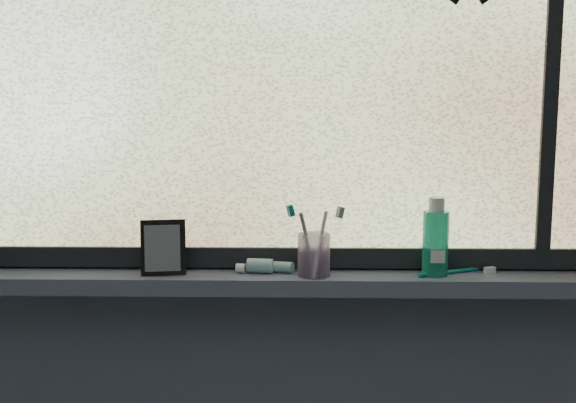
% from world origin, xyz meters
% --- Properties ---
extents(wall_back, '(3.00, 0.01, 2.50)m').
position_xyz_m(wall_back, '(0.00, 1.30, 1.25)').
color(wall_back, '#9EA3A8').
rests_on(wall_back, ground).
extents(windowsill, '(1.62, 0.14, 0.04)m').
position_xyz_m(windowsill, '(0.00, 1.23, 1.00)').
color(windowsill, slate).
rests_on(windowsill, wall_back).
extents(window_pane, '(1.50, 0.01, 1.00)m').
position_xyz_m(window_pane, '(0.00, 1.28, 1.53)').
color(window_pane, silver).
rests_on(window_pane, wall_back).
extents(frame_bottom, '(1.60, 0.03, 0.05)m').
position_xyz_m(frame_bottom, '(0.00, 1.28, 1.05)').
color(frame_bottom, black).
rests_on(frame_bottom, windowsill).
extents(frame_mullion, '(0.03, 0.03, 1.00)m').
position_xyz_m(frame_mullion, '(0.60, 1.28, 1.53)').
color(frame_mullion, black).
rests_on(frame_mullion, wall_back).
extents(vanity_mirror, '(0.11, 0.07, 0.13)m').
position_xyz_m(vanity_mirror, '(-0.32, 1.22, 1.09)').
color(vanity_mirror, black).
rests_on(vanity_mirror, windowsill).
extents(toothpaste_tube, '(0.20, 0.08, 0.04)m').
position_xyz_m(toothpaste_tube, '(-0.07, 1.23, 1.04)').
color(toothpaste_tube, silver).
rests_on(toothpaste_tube, windowsill).
extents(toothbrush_cup, '(0.10, 0.10, 0.10)m').
position_xyz_m(toothbrush_cup, '(0.04, 1.21, 1.07)').
color(toothbrush_cup, '#BA97C8').
rests_on(toothbrush_cup, windowsill).
extents(toothbrush_lying, '(0.21, 0.11, 0.01)m').
position_xyz_m(toothbrush_lying, '(0.37, 1.23, 1.03)').
color(toothbrush_lying, '#0D7671').
rests_on(toothbrush_lying, windowsill).
extents(mouthwash_bottle, '(0.07, 0.07, 0.15)m').
position_xyz_m(mouthwash_bottle, '(0.33, 1.22, 1.11)').
color(mouthwash_bottle, '#20A887').
rests_on(mouthwash_bottle, windowsill).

